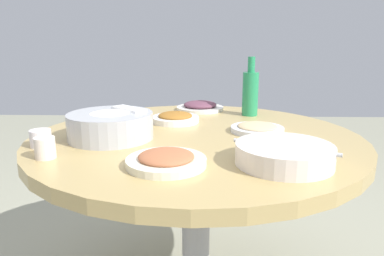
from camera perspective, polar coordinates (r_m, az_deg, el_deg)
The scene contains 10 objects.
round_dining_table at distance 1.36m, azimuth 0.66°, elevation -4.47°, with size 1.24×1.24×0.77m.
rice_bowl at distance 1.30m, azimuth -13.12°, elevation 0.46°, with size 0.31×0.31×0.10m.
soup_bowl at distance 1.03m, azimuth 14.78°, elevation -4.25°, with size 0.28×0.28×0.06m.
dish_noodles at distance 1.38m, azimuth 10.61°, elevation -0.02°, with size 0.21×0.21×0.04m.
dish_eggplant at distance 1.80m, azimuth 1.33°, elevation 3.55°, with size 0.24×0.24×0.05m.
dish_stirfry at distance 1.53m, azimuth -2.75°, elevation 1.68°, with size 0.21×0.21×0.04m.
dish_tofu_braise at distance 1.00m, azimuth -4.22°, elevation -5.18°, with size 0.23×0.23×0.04m.
green_bottle at distance 1.68m, azimuth 9.50°, elevation 5.81°, with size 0.07×0.07×0.28m.
tea_cup_near at distance 1.27m, azimuth -23.46°, elevation -1.58°, with size 0.07×0.07×0.06m, color white.
tea_cup_far at distance 1.14m, azimuth -22.87°, elevation -3.00°, with size 0.06×0.06×0.06m, color beige.
Camera 1 is at (1.29, 0.02, 1.12)m, focal length 32.67 mm.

